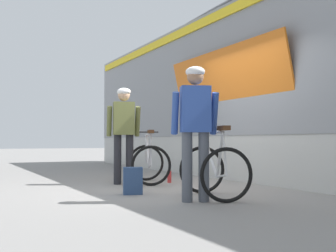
{
  "coord_description": "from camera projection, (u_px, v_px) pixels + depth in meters",
  "views": [
    {
      "loc": [
        -3.39,
        -6.42,
        0.79
      ],
      "look_at": [
        -0.02,
        0.25,
        1.05
      ],
      "focal_mm": 45.78,
      "sensor_mm": 36.0,
      "label": 1
    }
  ],
  "objects": [
    {
      "name": "ground_plane",
      "position": [
        176.0,
        188.0,
        7.23
      ],
      "size": [
        80.0,
        80.0,
        0.0
      ],
      "primitive_type": "plane",
      "color": "gray"
    },
    {
      "name": "cyclist_near_in_olive",
      "position": [
        124.0,
        126.0,
        7.83
      ],
      "size": [
        0.66,
        0.41,
        1.76
      ],
      "color": "#232328",
      "rests_on": "ground"
    },
    {
      "name": "cyclist_far_in_blue",
      "position": [
        195.0,
        121.0,
        5.57
      ],
      "size": [
        0.66,
        0.46,
        1.76
      ],
      "color": "#4C515B",
      "rests_on": "ground"
    },
    {
      "name": "bicycle_near_silver",
      "position": [
        148.0,
        162.0,
        8.0
      ],
      "size": [
        1.02,
        1.24,
        0.99
      ],
      "color": "black",
      "rests_on": "ground"
    },
    {
      "name": "bicycle_far_white",
      "position": [
        213.0,
        169.0,
        5.93
      ],
      "size": [
        0.94,
        1.21,
        0.99
      ],
      "color": "black",
      "rests_on": "ground"
    },
    {
      "name": "backpack_on_platform",
      "position": [
        133.0,
        181.0,
        6.32
      ],
      "size": [
        0.32,
        0.26,
        0.4
      ],
      "primitive_type": "cube",
      "rotation": [
        0.0,
        0.0,
        -0.32
      ],
      "color": "navy",
      "rests_on": "ground"
    },
    {
      "name": "water_bottle_near_the_bikes",
      "position": [
        169.0,
        177.0,
        8.09
      ],
      "size": [
        0.08,
        0.08,
        0.22
      ],
      "primitive_type": "cylinder",
      "color": "red",
      "rests_on": "ground"
    }
  ]
}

